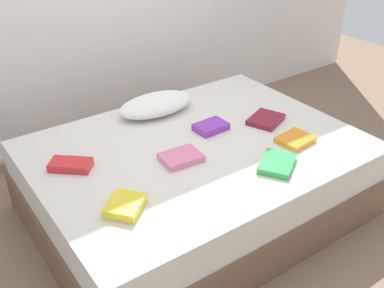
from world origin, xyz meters
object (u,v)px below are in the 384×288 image
(textbook_orange, at_px, (295,140))
(pillow, at_px, (156,104))
(bed, at_px, (196,178))
(textbook_maroon, at_px, (266,119))
(textbook_red, at_px, (71,165))
(textbook_purple, at_px, (211,127))
(textbook_pink, at_px, (181,157))
(textbook_green, at_px, (277,164))
(textbook_yellow, at_px, (125,206))

(textbook_orange, bearing_deg, pillow, 113.77)
(bed, bearing_deg, textbook_maroon, -2.10)
(textbook_red, distance_m, textbook_purple, 0.93)
(bed, xyz_separation_m, textbook_pink, (-0.18, -0.09, 0.27))
(pillow, xyz_separation_m, textbook_red, (-0.76, -0.33, -0.04))
(textbook_green, bearing_deg, textbook_orange, -7.34)
(textbook_purple, relative_size, textbook_maroon, 0.88)
(pillow, bearing_deg, textbook_yellow, -129.45)
(bed, bearing_deg, textbook_purple, 28.45)
(textbook_orange, bearing_deg, textbook_red, 151.27)
(textbook_orange, bearing_deg, textbook_pink, 155.45)
(pillow, bearing_deg, textbook_maroon, -45.85)
(textbook_yellow, relative_size, textbook_maroon, 0.80)
(textbook_orange, bearing_deg, textbook_green, -160.86)
(textbook_yellow, bearing_deg, bed, -13.99)
(textbook_yellow, distance_m, textbook_orange, 1.18)
(textbook_yellow, height_order, textbook_purple, textbook_yellow)
(textbook_pink, relative_size, textbook_purple, 1.10)
(bed, height_order, textbook_pink, textbook_pink)
(textbook_yellow, bearing_deg, pillow, 11.19)
(bed, distance_m, textbook_purple, 0.35)
(textbook_red, bearing_deg, textbook_pink, 13.56)
(textbook_purple, relative_size, textbook_orange, 0.98)
(textbook_pink, relative_size, textbook_green, 0.95)
(textbook_pink, height_order, textbook_orange, textbook_pink)
(textbook_yellow, xyz_separation_m, textbook_orange, (1.18, -0.01, -0.01))
(bed, xyz_separation_m, textbook_yellow, (-0.66, -0.31, 0.28))
(textbook_purple, bearing_deg, textbook_yellow, -156.39)
(pillow, xyz_separation_m, textbook_green, (0.20, -0.99, -0.04))
(textbook_pink, xyz_separation_m, textbook_orange, (0.70, -0.23, -0.00))
(textbook_red, bearing_deg, textbook_orange, 18.48)
(bed, distance_m, textbook_yellow, 0.78)
(pillow, bearing_deg, textbook_pink, -108.63)
(pillow, bearing_deg, bed, -93.13)
(textbook_yellow, distance_m, textbook_pink, 0.53)
(textbook_purple, bearing_deg, textbook_pink, -154.38)
(textbook_pink, xyz_separation_m, textbook_maroon, (0.74, 0.07, -0.00))
(textbook_maroon, bearing_deg, textbook_purple, 139.38)
(pillow, xyz_separation_m, textbook_purple, (0.16, -0.42, -0.04))
(textbook_maroon, bearing_deg, textbook_red, 148.07)
(pillow, relative_size, textbook_purple, 2.65)
(bed, distance_m, textbook_maroon, 0.62)
(textbook_yellow, distance_m, textbook_green, 0.90)
(pillow, relative_size, textbook_yellow, 2.89)
(pillow, distance_m, textbook_maroon, 0.76)
(textbook_yellow, xyz_separation_m, textbook_red, (-0.07, 0.51, -0.00))
(bed, height_order, textbook_purple, textbook_purple)
(pillow, height_order, textbook_pink, pillow)
(bed, relative_size, textbook_purple, 9.63)
(pillow, distance_m, textbook_yellow, 1.08)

